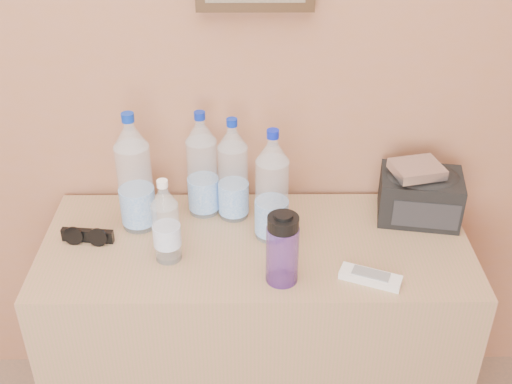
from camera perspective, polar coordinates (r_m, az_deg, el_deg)
dresser at (r=1.96m, az=-0.01°, el=-12.92°), size 1.15×0.48×0.72m
pet_large_a at (r=1.74m, az=-10.72°, el=1.20°), size 0.09×0.09×0.34m
pet_large_b at (r=1.78m, az=-4.79°, el=2.02°), size 0.08×0.08×0.31m
pet_large_c at (r=1.76m, az=-2.05°, el=1.56°), size 0.08×0.08×0.30m
pet_large_d at (r=1.68m, az=1.43°, el=0.06°), size 0.09×0.09×0.32m
pet_small at (r=1.63m, az=-8.00°, el=-2.94°), size 0.07×0.07×0.23m
nalgene_bottle at (r=1.55m, az=2.37°, el=-5.02°), size 0.08×0.08×0.20m
sunglasses at (r=1.78m, az=-14.74°, el=-3.76°), size 0.15×0.07×0.04m
ac_remote at (r=1.62m, az=10.14°, el=-7.48°), size 0.16×0.10×0.02m
toiletry_bag at (r=1.85m, az=14.38°, el=-0.15°), size 0.25×0.19×0.15m
foil_packet at (r=1.78m, az=14.12°, el=1.98°), size 0.15×0.13×0.03m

